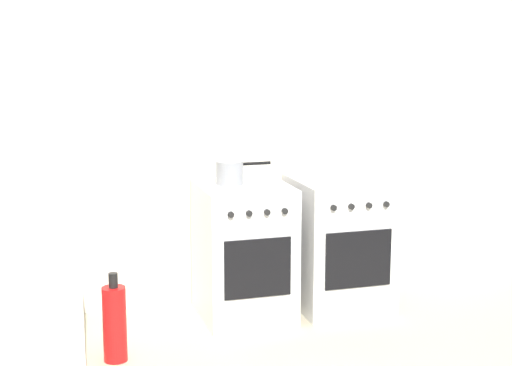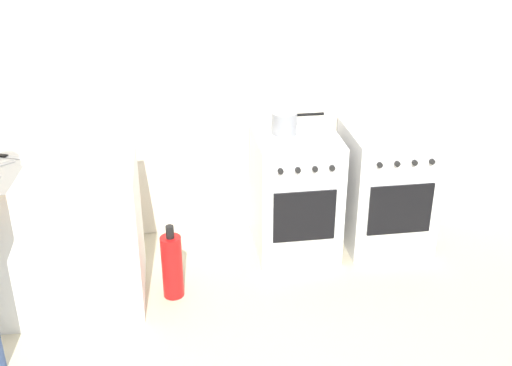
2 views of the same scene
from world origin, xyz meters
The scene contains 5 objects.
back_wall centered at (0.00, 1.95, 1.30)m, with size 6.00×0.10×2.60m, color silver.
oven_left centered at (0.35, 1.58, 0.43)m, with size 0.55×0.62×0.85m.
oven_right centered at (1.00, 1.58, 0.43)m, with size 0.58×0.62×0.85m.
pot centered at (0.28, 1.62, 0.92)m, with size 0.35×0.17×0.14m.
fire_extinguisher centered at (-0.52, 1.10, 0.22)m, with size 0.13×0.13×0.50m.
Camera 1 is at (-0.95, -3.01, 1.77)m, focal length 55.00 mm.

